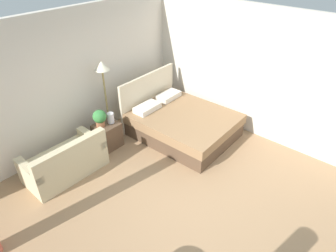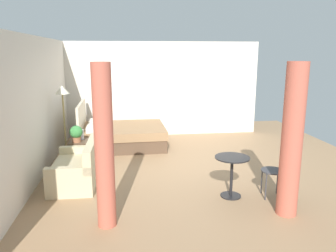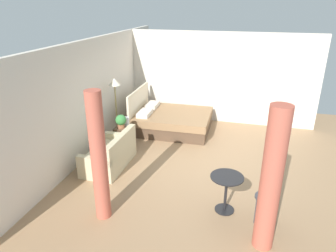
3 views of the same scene
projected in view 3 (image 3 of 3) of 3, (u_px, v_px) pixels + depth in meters
The scene contains 13 objects.
ground_plane at pixel (204, 160), 7.26m from camera, with size 8.43×8.60×0.02m, color #9E7A56.
wall_back at pixel (92, 96), 7.43m from camera, with size 8.43×0.12×2.70m, color silver.
wall_right at pixel (220, 78), 9.17m from camera, with size 0.12×5.60×2.70m, color silver.
bed at pixel (171, 120), 8.86m from camera, with size 1.75×2.16×1.17m.
couch at pixel (111, 155), 6.90m from camera, with size 1.42×0.79×0.79m.
nightstand at pixel (125, 137), 7.86m from camera, with size 0.48×0.43×0.54m.
potted_plant at pixel (121, 121), 7.60m from camera, with size 0.27×0.27×0.36m.
vase at pixel (126, 121), 7.82m from camera, with size 0.14×0.14×0.22m.
floor_lamp at pixel (115, 89), 7.80m from camera, with size 0.30×0.30×1.69m.
balcony_table at pixel (226, 187), 5.34m from camera, with size 0.58×0.58×0.70m.
cafe_chair_near_window at pixel (272, 195), 5.05m from camera, with size 0.44×0.44×0.86m.
curtain_left at pixel (271, 182), 4.32m from camera, with size 0.30×0.30×2.27m.
curtain_right at pixel (99, 158), 4.96m from camera, with size 0.26×0.26×2.27m.
Camera 3 is at (-6.42, -0.85, 3.49)m, focal length 32.75 mm.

